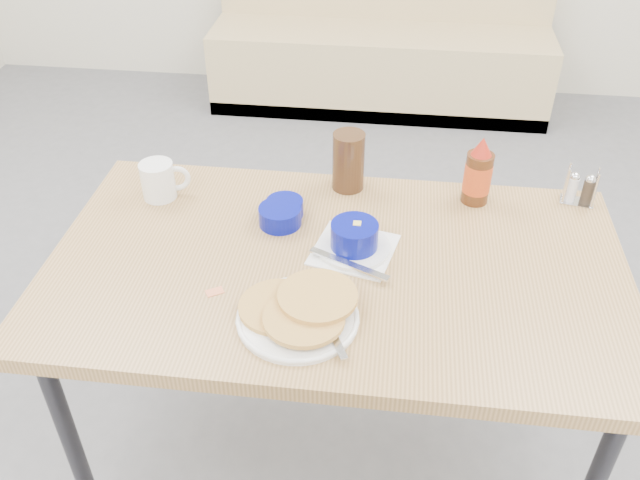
# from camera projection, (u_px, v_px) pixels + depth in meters

# --- Properties ---
(booth_bench) EXTENTS (1.90, 0.56, 1.22)m
(booth_bench) POSITION_uv_depth(u_px,v_px,m) (381.00, 42.00, 3.89)
(booth_bench) COLOR tan
(booth_bench) RESTS_ON ground
(dining_table) EXTENTS (1.40, 0.80, 0.76)m
(dining_table) POSITION_uv_depth(u_px,v_px,m) (336.00, 282.00, 1.67)
(dining_table) COLOR tan
(dining_table) RESTS_ON ground
(pancake_plate) EXTENTS (0.27, 0.27, 0.05)m
(pancake_plate) POSITION_uv_depth(u_px,v_px,m) (299.00, 312.00, 1.47)
(pancake_plate) COLOR white
(pancake_plate) RESTS_ON dining_table
(coffee_mug) EXTENTS (0.13, 0.09, 0.10)m
(coffee_mug) POSITION_uv_depth(u_px,v_px,m) (160.00, 180.00, 1.83)
(coffee_mug) COLOR white
(coffee_mug) RESTS_ON dining_table
(grits_setting) EXTENTS (0.23, 0.24, 0.08)m
(grits_setting) POSITION_uv_depth(u_px,v_px,m) (354.00, 240.00, 1.65)
(grits_setting) COLOR white
(grits_setting) RESTS_ON dining_table
(creamer_bowl) EXTENTS (0.10, 0.10, 0.04)m
(creamer_bowl) POSITION_uv_depth(u_px,v_px,m) (285.00, 208.00, 1.78)
(creamer_bowl) COLOR #050C7B
(creamer_bowl) RESTS_ON dining_table
(butter_bowl) EXTENTS (0.11, 0.11, 0.05)m
(butter_bowl) POSITION_uv_depth(u_px,v_px,m) (280.00, 216.00, 1.75)
(butter_bowl) COLOR #050C7B
(butter_bowl) RESTS_ON dining_table
(amber_tumbler) EXTENTS (0.09, 0.09, 0.17)m
(amber_tumbler) POSITION_uv_depth(u_px,v_px,m) (348.00, 161.00, 1.85)
(amber_tumbler) COLOR #3B2312
(amber_tumbler) RESTS_ON dining_table
(condiment_caddy) EXTENTS (0.10, 0.07, 0.11)m
(condiment_caddy) POSITION_uv_depth(u_px,v_px,m) (579.00, 191.00, 1.82)
(condiment_caddy) COLOR silver
(condiment_caddy) RESTS_ON dining_table
(syrup_bottle) EXTENTS (0.07, 0.07, 0.19)m
(syrup_bottle) POSITION_uv_depth(u_px,v_px,m) (478.00, 174.00, 1.80)
(syrup_bottle) COLOR #47230F
(syrup_bottle) RESTS_ON dining_table
(sugar_wrapper) EXTENTS (0.05, 0.04, 0.00)m
(sugar_wrapper) POSITION_uv_depth(u_px,v_px,m) (215.00, 292.00, 1.55)
(sugar_wrapper) COLOR #EB7A4E
(sugar_wrapper) RESTS_ON dining_table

